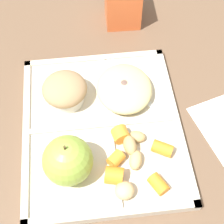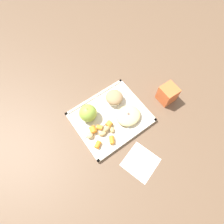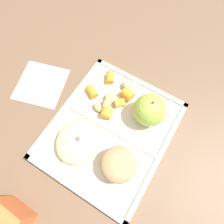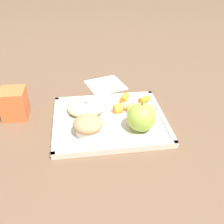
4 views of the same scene
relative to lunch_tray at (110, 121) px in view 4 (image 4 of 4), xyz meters
The scene contains 20 objects.
ground 0.01m from the lunch_tray, ahead, with size 6.00×6.00×0.00m, color brown.
lunch_tray is the anchor object (origin of this frame).
green_apple 0.11m from the lunch_tray, 142.87° to the left, with size 0.08×0.08×0.08m.
bran_muffin 0.09m from the lunch_tray, 42.42° to the left, with size 0.08×0.08×0.05m.
carrot_slice_near_corner 0.07m from the lunch_tray, 167.37° to the right, with size 0.02×0.02×0.02m, color orange.
carrot_slice_diagonal 0.10m from the lunch_tray, behind, with size 0.03×0.03×0.03m, color orange.
carrot_slice_tilted 0.11m from the lunch_tray, 122.63° to the right, with size 0.02×0.02×0.03m, color orange.
carrot_slice_center 0.04m from the lunch_tray, 134.18° to the right, with size 0.03×0.03×0.02m, color orange.
carrot_slice_small 0.14m from the lunch_tray, 147.76° to the right, with size 0.02×0.02×0.03m, color orange.
potato_chunk_large 0.07m from the lunch_tray, 119.56° to the right, with size 0.03×0.02×0.02m, color tan.
potato_chunk_browned 0.07m from the lunch_tray, 140.16° to the right, with size 0.04×0.02×0.03m, color tan.
potato_chunk_small 0.13m from the lunch_tray, 169.96° to the right, with size 0.03×0.03×0.02m, color tan.
potato_chunk_golden 0.09m from the lunch_tray, 148.04° to the right, with size 0.03×0.02×0.02m, color tan.
egg_noodle_pile 0.08m from the lunch_tray, 36.10° to the right, with size 0.11×0.10×0.03m, color #D6C684.
meatball_center 0.08m from the lunch_tray, 35.77° to the right, with size 0.03×0.03×0.03m, color brown.
meatball_side 0.10m from the lunch_tray, 42.71° to the right, with size 0.03×0.03×0.03m, color #755B4C.
meatball_back 0.07m from the lunch_tray, 37.55° to the right, with size 0.03×0.03×0.03m, color brown.
plastic_fork 0.11m from the lunch_tray, 28.00° to the right, with size 0.14×0.09×0.00m.
milk_carton 0.29m from the lunch_tray, 14.63° to the right, with size 0.07×0.07×0.09m, color orange.
paper_napkin 0.24m from the lunch_tray, 93.86° to the right, with size 0.13×0.13×0.00m, color white.
Camera 4 is at (0.08, 0.62, 0.45)m, focal length 42.00 mm.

